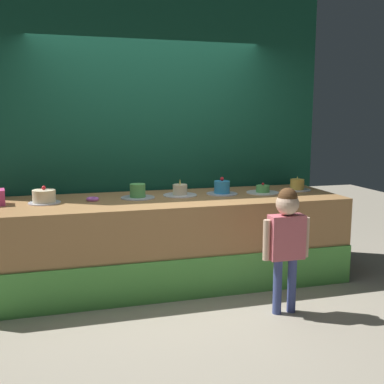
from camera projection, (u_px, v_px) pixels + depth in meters
name	position (u px, v px, depth m)	size (l,w,h in m)	color
ground_plane	(174.00, 301.00, 4.21)	(12.00, 12.00, 0.00)	#ADA38E
stage_platform	(162.00, 241.00, 4.64)	(3.69, 1.08, 0.87)	#B27F4C
curtain_backdrop	(149.00, 124.00, 5.05)	(4.00, 0.08, 3.19)	#144C38
child_figure	(286.00, 233.00, 3.85)	(0.42, 0.19, 1.10)	#3F4C8C
donut	(93.00, 199.00, 4.45)	(0.12, 0.12, 0.03)	#CC66D8
cake_far_left	(44.00, 197.00, 4.31)	(0.30, 0.30, 0.17)	silver
cake_left	(138.00, 192.00, 4.59)	(0.34, 0.34, 0.14)	silver
cake_center_left	(180.00, 191.00, 4.74)	(0.35, 0.35, 0.17)	silver
cake_center_right	(222.00, 188.00, 4.82)	(0.33, 0.33, 0.18)	silver
cake_right	(263.00, 190.00, 4.90)	(0.35, 0.35, 0.11)	white
cake_far_right	(297.00, 186.00, 5.08)	(0.30, 0.30, 0.16)	silver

